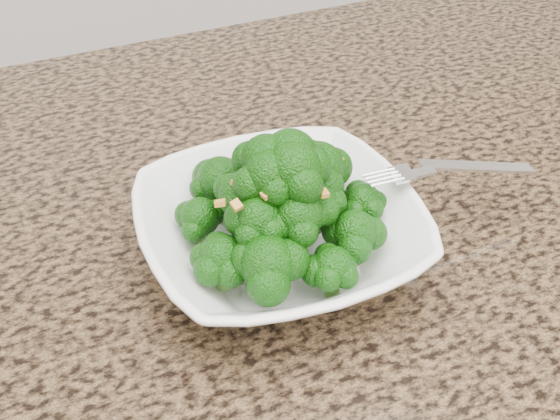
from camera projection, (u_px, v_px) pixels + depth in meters
name	position (u px, v px, depth m)	size (l,w,h in m)	color
granite_counter	(270.00, 372.00, 0.49)	(1.64, 1.04, 0.03)	brown
bowl	(280.00, 233.00, 0.55)	(0.22, 0.22, 0.05)	white
broccoli_pile	(280.00, 168.00, 0.51)	(0.19, 0.19, 0.07)	#104C08
garlic_topping	(280.00, 122.00, 0.48)	(0.11, 0.11, 0.01)	gold
fork	(426.00, 172.00, 0.55)	(0.17, 0.03, 0.01)	silver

